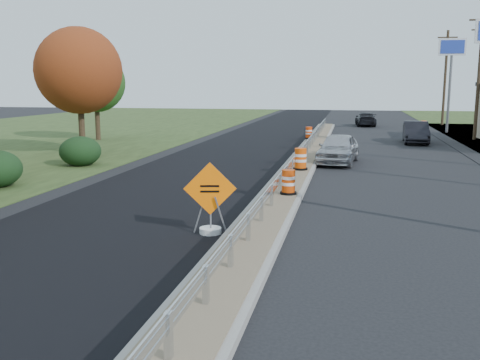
% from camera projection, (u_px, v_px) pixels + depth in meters
% --- Properties ---
extents(ground, '(140.00, 140.00, 0.00)m').
position_uv_depth(ground, '(280.00, 200.00, 19.25)').
color(ground, black).
rests_on(ground, ground).
extents(milled_overlay, '(7.20, 120.00, 0.01)m').
position_uv_depth(milled_overlay, '(225.00, 159.00, 29.76)').
color(milled_overlay, black).
rests_on(milled_overlay, ground).
extents(median, '(1.60, 55.00, 0.23)m').
position_uv_depth(median, '(301.00, 165.00, 26.94)').
color(median, gray).
rests_on(median, ground).
extents(guardrail, '(0.10, 46.15, 0.72)m').
position_uv_depth(guardrail, '(303.00, 150.00, 27.79)').
color(guardrail, silver).
rests_on(guardrail, median).
extents(pylon_sign_north, '(2.20, 0.30, 7.90)m').
position_uv_depth(pylon_sign_north, '(452.00, 56.00, 44.91)').
color(pylon_sign_north, slate).
rests_on(pylon_sign_north, ground).
extents(utility_pole_nmid, '(1.90, 0.26, 9.40)m').
position_uv_depth(utility_pole_nmid, '(479.00, 73.00, 39.19)').
color(utility_pole_nmid, '#473523').
rests_on(utility_pole_nmid, ground).
extents(utility_pole_north, '(1.90, 0.26, 9.40)m').
position_uv_depth(utility_pole_north, '(445.00, 76.00, 53.65)').
color(utility_pole_north, '#473523').
rests_on(utility_pole_north, ground).
extents(hedge_north, '(2.09, 2.09, 1.52)m').
position_uv_depth(hedge_north, '(80.00, 151.00, 27.10)').
color(hedge_north, black).
rests_on(hedge_north, ground).
extents(tree_near_red, '(4.95, 4.95, 7.35)m').
position_uv_depth(tree_near_red, '(79.00, 71.00, 30.63)').
color(tree_near_red, '#473523').
rests_on(tree_near_red, ground).
extents(tree_near_back, '(4.29, 4.29, 6.37)m').
position_uv_depth(tree_near_back, '(96.00, 83.00, 39.06)').
color(tree_near_back, '#473523').
rests_on(tree_near_back, ground).
extents(caution_sign, '(1.43, 0.61, 2.01)m').
position_uv_depth(caution_sign, '(210.00, 216.00, 14.75)').
color(caution_sign, white).
rests_on(caution_sign, ground).
extents(barrel_median_near, '(0.60, 0.60, 0.88)m').
position_uv_depth(barrel_median_near, '(288.00, 182.00, 19.03)').
color(barrel_median_near, black).
rests_on(barrel_median_near, median).
extents(barrel_median_mid, '(0.67, 0.67, 0.99)m').
position_uv_depth(barrel_median_mid, '(300.00, 159.00, 24.49)').
color(barrel_median_mid, black).
rests_on(barrel_median_mid, median).
extents(barrel_median_far, '(0.58, 0.58, 0.86)m').
position_uv_depth(barrel_median_far, '(309.00, 133.00, 38.51)').
color(barrel_median_far, black).
rests_on(barrel_median_far, median).
extents(barrel_shoulder_far, '(0.58, 0.58, 0.85)m').
position_uv_depth(barrel_shoulder_far, '(424.00, 126.00, 48.60)').
color(barrel_shoulder_far, black).
rests_on(barrel_shoulder_far, ground).
extents(car_silver, '(2.38, 4.77, 1.56)m').
position_uv_depth(car_silver, '(338.00, 148.00, 28.05)').
color(car_silver, '#B5B6BB').
rests_on(car_silver, ground).
extents(car_dark_mid, '(1.79, 4.68, 1.52)m').
position_uv_depth(car_dark_mid, '(416.00, 132.00, 37.69)').
color(car_dark_mid, black).
rests_on(car_dark_mid, ground).
extents(car_dark_far, '(2.11, 4.73, 1.35)m').
position_uv_depth(car_dark_far, '(366.00, 119.00, 53.44)').
color(car_dark_far, black).
rests_on(car_dark_far, ground).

